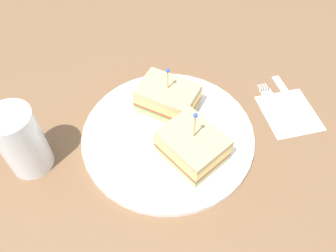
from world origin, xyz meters
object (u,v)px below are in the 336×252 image
Objects in this scene: fork at (271,100)px; knife at (289,97)px; sandwich_half_back at (168,98)px; plate at (168,135)px; sandwich_half_front at (192,146)px; drink_glass at (23,144)px; napkin at (289,113)px.

knife is at bearing -171.60° from fork.
fork and knife have the same top height.
sandwich_half_back is 20.14cm from fork.
plate is 2.38× the size of sandwich_half_front.
sandwich_half_front is at bearing 125.90° from plate.
plate is at bearing 16.49° from knife.
drink_glass reaches higher than sandwich_half_front.
sandwich_half_back is 22.68cm from napkin.
sandwich_half_back reaches higher than fork.
sandwich_half_back reaches higher than napkin.
drink_glass is (25.97, -1.68, 1.63)cm from sandwich_half_front.
sandwich_half_front is at bearing 33.66° from fork.
sandwich_half_front is at bearing 29.90° from knife.
knife is (-23.45, -1.25, -3.38)cm from sandwich_half_back.
knife is at bearing -163.51° from plate.
plate is at bearing 17.86° from fork.
sandwich_half_front is 23.92cm from knife.
sandwich_half_front is at bearing 176.30° from drink_glass.
fork is at bearing 8.40° from knife.
sandwich_half_back is 23.72cm from knife.
fork is (-19.84, -0.71, -3.38)cm from sandwich_half_back.
knife is at bearing -176.96° from sandwich_half_back.
sandwich_half_back reaches higher than plate.
sandwich_half_front is 10.95cm from sandwich_half_back.
napkin is at bearing -157.75° from sandwich_half_front.
knife is (-20.53, -11.80, -3.39)cm from sandwich_half_front.
fork is at bearing -162.14° from plate.
napkin is (-22.25, 2.65, -3.48)cm from sandwich_half_back.
napkin is (-19.34, -7.91, -3.49)cm from sandwich_half_front.
napkin is at bearing 125.61° from fork.
drink_glass is (23.06, 8.88, 1.63)cm from sandwich_half_back.
plate is at bearing -54.10° from sandwich_half_front.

